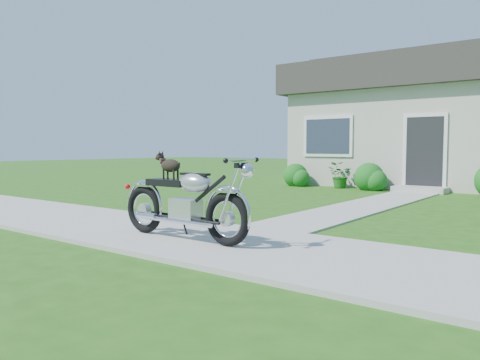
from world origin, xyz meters
name	(u,v)px	position (x,y,z in m)	size (l,w,h in m)	color
ground	(329,260)	(0.00, 0.00, 0.00)	(80.00, 80.00, 0.00)	#235114
sidewalk	(329,258)	(0.00, 0.00, 0.02)	(24.00, 2.20, 0.04)	#9E9B93
walkway	(370,205)	(-1.50, 5.00, 0.01)	(1.20, 8.00, 0.03)	#9E9B93
potted_plant_left	(339,175)	(-3.90, 8.55, 0.40)	(0.71, 0.62, 0.79)	#1F6019
motorcycle_with_dog	(185,201)	(-1.94, -0.25, 0.54)	(2.22, 0.60, 1.13)	black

